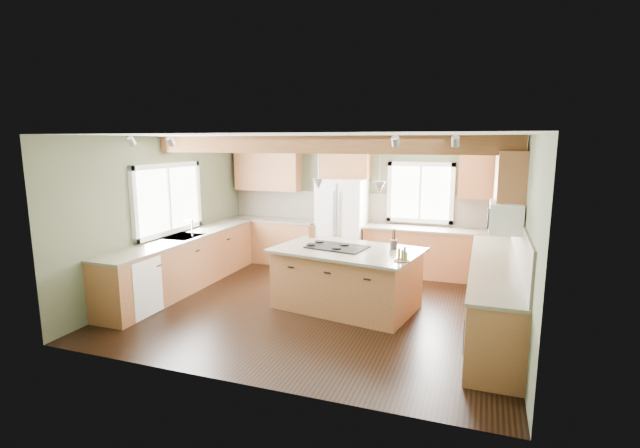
% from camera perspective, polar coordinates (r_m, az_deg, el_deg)
% --- Properties ---
extents(floor, '(5.60, 5.60, 0.00)m').
position_cam_1_polar(floor, '(7.31, 0.04, -10.01)').
color(floor, black).
rests_on(floor, ground).
extents(ceiling, '(5.60, 5.60, 0.00)m').
position_cam_1_polar(ceiling, '(6.86, 0.04, 10.82)').
color(ceiling, silver).
rests_on(ceiling, wall_back).
extents(wall_back, '(5.60, 0.00, 5.60)m').
position_cam_1_polar(wall_back, '(9.33, 5.19, 2.62)').
color(wall_back, '#4B563D').
rests_on(wall_back, ground).
extents(wall_left, '(0.00, 5.00, 5.00)m').
position_cam_1_polar(wall_left, '(8.32, -18.45, 1.21)').
color(wall_left, '#4B563D').
rests_on(wall_left, ground).
extents(wall_right, '(0.00, 5.00, 5.00)m').
position_cam_1_polar(wall_right, '(6.60, 23.61, -1.37)').
color(wall_right, '#4B563D').
rests_on(wall_right, ground).
extents(ceiling_beam, '(5.55, 0.26, 0.26)m').
position_cam_1_polar(ceiling_beam, '(6.94, 0.27, 9.74)').
color(ceiling_beam, '#4F2A16').
rests_on(ceiling_beam, ceiling).
extents(soffit_trim, '(5.55, 0.20, 0.10)m').
position_cam_1_polar(soffit_trim, '(9.16, 5.15, 10.25)').
color(soffit_trim, '#4F2A16').
rests_on(soffit_trim, ceiling).
extents(backsplash_back, '(5.58, 0.03, 0.58)m').
position_cam_1_polar(backsplash_back, '(9.33, 5.15, 2.06)').
color(backsplash_back, brown).
rests_on(backsplash_back, wall_back).
extents(backsplash_right, '(0.03, 3.70, 0.58)m').
position_cam_1_polar(backsplash_right, '(6.66, 23.40, -2.04)').
color(backsplash_right, brown).
rests_on(backsplash_right, wall_right).
extents(base_cab_back_left, '(2.02, 0.60, 0.88)m').
position_cam_1_polar(base_cab_back_left, '(9.80, -5.53, -2.13)').
color(base_cab_back_left, brown).
rests_on(base_cab_back_left, floor).
extents(counter_back_left, '(2.06, 0.64, 0.04)m').
position_cam_1_polar(counter_back_left, '(9.72, -5.58, 0.53)').
color(counter_back_left, '#4F4839').
rests_on(counter_back_left, base_cab_back_left).
extents(base_cab_back_right, '(2.62, 0.60, 0.88)m').
position_cam_1_polar(base_cab_back_right, '(8.95, 13.90, -3.58)').
color(base_cab_back_right, brown).
rests_on(base_cab_back_right, floor).
extents(counter_back_right, '(2.66, 0.64, 0.04)m').
position_cam_1_polar(counter_back_right, '(8.85, 14.03, -0.69)').
color(counter_back_right, '#4F4839').
rests_on(counter_back_right, base_cab_back_right).
extents(base_cab_left, '(0.60, 3.70, 0.88)m').
position_cam_1_polar(base_cab_left, '(8.35, -16.28, -4.67)').
color(base_cab_left, brown).
rests_on(base_cab_left, floor).
extents(counter_left, '(0.64, 3.74, 0.04)m').
position_cam_1_polar(counter_left, '(8.25, -16.44, -1.58)').
color(counter_left, '#4F4839').
rests_on(counter_left, base_cab_left).
extents(base_cab_right, '(0.60, 3.70, 0.88)m').
position_cam_1_polar(base_cab_right, '(6.84, 20.54, -8.22)').
color(base_cab_right, brown).
rests_on(base_cab_right, floor).
extents(counter_right, '(0.64, 3.74, 0.04)m').
position_cam_1_polar(counter_right, '(6.72, 20.79, -4.48)').
color(counter_right, '#4F4839').
rests_on(counter_right, base_cab_right).
extents(upper_cab_back_left, '(1.40, 0.35, 0.90)m').
position_cam_1_polar(upper_cab_back_left, '(9.80, -6.44, 6.77)').
color(upper_cab_back_left, brown).
rests_on(upper_cab_back_left, wall_back).
extents(upper_cab_over_fridge, '(0.96, 0.35, 0.70)m').
position_cam_1_polar(upper_cab_over_fridge, '(9.17, 3.16, 7.84)').
color(upper_cab_over_fridge, brown).
rests_on(upper_cab_over_fridge, wall_back).
extents(upper_cab_right, '(0.35, 2.20, 0.90)m').
position_cam_1_polar(upper_cab_right, '(7.39, 22.17, 4.99)').
color(upper_cab_right, brown).
rests_on(upper_cab_right, wall_right).
extents(upper_cab_back_corner, '(0.90, 0.35, 0.90)m').
position_cam_1_polar(upper_cab_back_corner, '(8.81, 19.68, 5.87)').
color(upper_cab_back_corner, brown).
rests_on(upper_cab_back_corner, wall_back).
extents(window_left, '(0.04, 1.60, 1.05)m').
position_cam_1_polar(window_left, '(8.32, -18.23, 2.95)').
color(window_left, white).
rests_on(window_left, wall_left).
extents(window_back, '(1.10, 0.04, 1.00)m').
position_cam_1_polar(window_back, '(9.07, 12.25, 3.80)').
color(window_back, white).
rests_on(window_back, wall_back).
extents(sink, '(0.50, 0.65, 0.03)m').
position_cam_1_polar(sink, '(8.25, -16.44, -1.55)').
color(sink, '#262628').
rests_on(sink, counter_left).
extents(faucet, '(0.02, 0.02, 0.28)m').
position_cam_1_polar(faucet, '(8.12, -15.46, -0.64)').
color(faucet, '#B2B2B7').
rests_on(faucet, sink).
extents(dishwasher, '(0.60, 0.60, 0.84)m').
position_cam_1_polar(dishwasher, '(7.38, -22.14, -7.07)').
color(dishwasher, white).
rests_on(dishwasher, floor).
extents(oven, '(0.60, 0.72, 0.84)m').
position_cam_1_polar(oven, '(5.62, 20.58, -12.37)').
color(oven, white).
rests_on(oven, floor).
extents(microwave, '(0.40, 0.70, 0.38)m').
position_cam_1_polar(microwave, '(6.49, 21.87, 0.82)').
color(microwave, white).
rests_on(microwave, wall_right).
extents(pendant_left, '(0.18, 0.18, 0.16)m').
position_cam_1_polar(pendant_left, '(7.08, -0.20, 4.97)').
color(pendant_left, '#B2B2B7').
rests_on(pendant_left, ceiling).
extents(pendant_right, '(0.18, 0.18, 0.16)m').
position_cam_1_polar(pendant_right, '(6.64, 7.31, 4.54)').
color(pendant_right, '#B2B2B7').
rests_on(pendant_right, ceiling).
extents(refrigerator, '(0.90, 0.74, 1.80)m').
position_cam_1_polar(refrigerator, '(9.11, 2.72, -0.08)').
color(refrigerator, white).
rests_on(refrigerator, floor).
extents(island, '(2.18, 1.55, 0.88)m').
position_cam_1_polar(island, '(7.13, 3.31, -6.83)').
color(island, brown).
rests_on(island, floor).
extents(island_top, '(2.34, 1.71, 0.04)m').
position_cam_1_polar(island_top, '(7.01, 3.35, -3.23)').
color(island_top, '#4F4839').
rests_on(island_top, island).
extents(cooktop, '(0.95, 0.72, 0.02)m').
position_cam_1_polar(cooktop, '(7.07, 2.14, -2.84)').
color(cooktop, black).
rests_on(cooktop, island_top).
extents(knife_block, '(0.12, 0.09, 0.19)m').
position_cam_1_polar(knife_block, '(7.82, -0.91, -0.92)').
color(knife_block, brown).
rests_on(knife_block, island_top).
extents(utensil_crock, '(0.13, 0.13, 0.14)m').
position_cam_1_polar(utensil_crock, '(7.04, 9.04, -2.52)').
color(utensil_crock, '#372E2C').
rests_on(utensil_crock, island_top).
extents(bottle_tray, '(0.30, 0.30, 0.20)m').
position_cam_1_polar(bottle_tray, '(6.36, 10.06, -3.65)').
color(bottle_tray, brown).
rests_on(bottle_tray, island_top).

